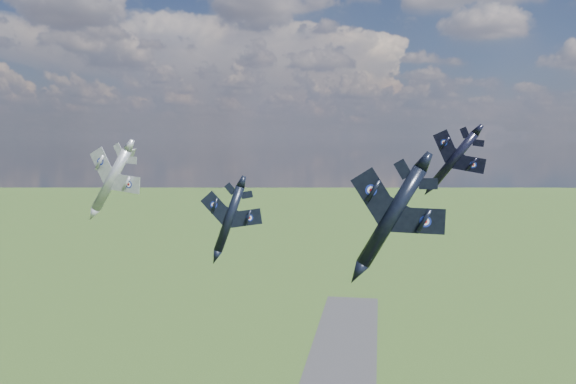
% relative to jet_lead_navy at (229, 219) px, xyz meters
% --- Properties ---
extents(jet_lead_navy, '(11.78, 14.97, 6.11)m').
position_rel_jet_lead_navy_xyz_m(jet_lead_navy, '(0.00, 0.00, 0.00)').
color(jet_lead_navy, black).
extents(jet_right_navy, '(11.89, 16.37, 8.72)m').
position_rel_jet_lead_navy_xyz_m(jet_right_navy, '(23.09, -19.19, 3.53)').
color(jet_right_navy, black).
extents(jet_high_navy, '(12.34, 15.12, 7.87)m').
position_rel_jet_lead_navy_xyz_m(jet_high_navy, '(32.46, 5.72, 8.69)').
color(jet_high_navy, black).
extents(jet_left_silver, '(13.36, 16.77, 8.56)m').
position_rel_jet_lead_navy_xyz_m(jet_left_silver, '(-18.06, -0.64, 5.58)').
color(jet_left_silver, gray).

